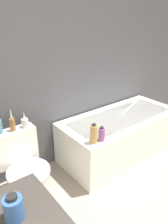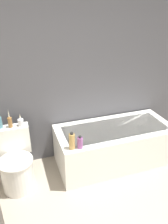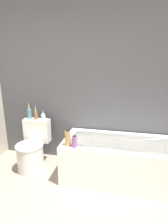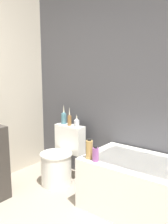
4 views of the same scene
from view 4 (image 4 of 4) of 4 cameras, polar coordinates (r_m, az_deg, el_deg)
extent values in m
cube|color=#4C4C51|center=(3.29, 8.69, 5.47)|extent=(6.40, 0.06, 2.60)
cube|color=white|center=(2.92, 16.38, -16.49)|extent=(1.66, 0.75, 0.57)
cube|color=#B7BCC6|center=(2.80, 16.70, -11.39)|extent=(1.46, 0.55, 0.01)
cylinder|color=white|center=(3.56, -6.04, -12.33)|extent=(0.40, 0.40, 0.41)
cylinder|color=white|center=(3.48, -6.11, -9.09)|extent=(0.42, 0.42, 0.02)
cube|color=white|center=(3.63, -3.09, -5.84)|extent=(0.43, 0.16, 0.38)
cylinder|color=teal|center=(3.66, -4.41, -1.46)|extent=(0.07, 0.07, 0.14)
sphere|color=teal|center=(3.64, -4.43, -0.37)|extent=(0.05, 0.05, 0.05)
cone|color=beige|center=(3.63, -4.45, 0.63)|extent=(0.03, 0.03, 0.13)
cylinder|color=olive|center=(3.56, -3.18, -1.90)|extent=(0.05, 0.05, 0.13)
sphere|color=olive|center=(3.54, -3.19, -0.86)|extent=(0.04, 0.04, 0.04)
cone|color=beige|center=(3.53, -3.20, 0.08)|extent=(0.02, 0.02, 0.12)
cylinder|color=silver|center=(3.48, -1.61, -2.53)|extent=(0.07, 0.07, 0.09)
sphere|color=silver|center=(3.47, -1.61, -1.81)|extent=(0.05, 0.05, 0.05)
cone|color=beige|center=(3.46, -1.62, -1.15)|extent=(0.02, 0.02, 0.08)
cylinder|color=tan|center=(2.85, 1.17, -8.19)|extent=(0.07, 0.07, 0.20)
cylinder|color=black|center=(2.82, 1.17, -6.06)|extent=(0.04, 0.04, 0.02)
cylinder|color=#8C4C8C|center=(2.80, 2.52, -9.24)|extent=(0.07, 0.07, 0.14)
cylinder|color=black|center=(2.77, 2.54, -7.64)|extent=(0.04, 0.04, 0.02)
camera|label=1|loc=(2.97, -40.17, 12.47)|focal=35.00mm
camera|label=2|loc=(2.23, -53.51, 20.18)|focal=35.00mm
camera|label=3|loc=(0.96, -44.42, 8.50)|focal=28.00mm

